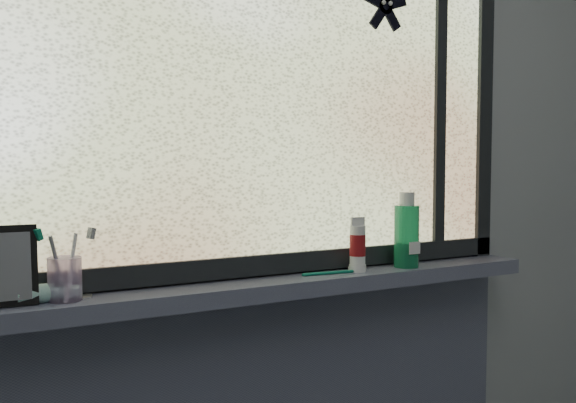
# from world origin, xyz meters

# --- Properties ---
(wall_back) EXTENTS (3.00, 0.01, 2.50)m
(wall_back) POSITION_xyz_m (0.00, 1.30, 1.25)
(wall_back) COLOR #9EA3A8
(wall_back) RESTS_ON ground
(windowsill) EXTENTS (1.62, 0.14, 0.04)m
(windowsill) POSITION_xyz_m (0.00, 1.23, 1.00)
(windowsill) COLOR #51556D
(windowsill) RESTS_ON wall_back
(window_pane) EXTENTS (1.50, 0.01, 1.00)m
(window_pane) POSITION_xyz_m (0.00, 1.28, 1.53)
(window_pane) COLOR silver
(window_pane) RESTS_ON wall_back
(frame_bottom) EXTENTS (1.60, 0.03, 0.05)m
(frame_bottom) POSITION_xyz_m (0.00, 1.28, 1.05)
(frame_bottom) COLOR black
(frame_bottom) RESTS_ON windowsill
(frame_right) EXTENTS (0.05, 0.03, 1.10)m
(frame_right) POSITION_xyz_m (0.78, 1.28, 1.53)
(frame_right) COLOR black
(frame_right) RESTS_ON wall_back
(frame_mullion) EXTENTS (0.03, 0.03, 1.00)m
(frame_mullion) POSITION_xyz_m (0.60, 1.28, 1.53)
(frame_mullion) COLOR black
(frame_mullion) RESTS_ON wall_back
(starfish_sticker) EXTENTS (0.15, 0.02, 0.15)m
(starfish_sticker) POSITION_xyz_m (0.40, 1.27, 1.72)
(starfish_sticker) COLOR black
(starfish_sticker) RESTS_ON window_pane
(vanity_mirror) EXTENTS (0.13, 0.07, 0.16)m
(vanity_mirror) POSITION_xyz_m (-0.56, 1.23, 1.10)
(vanity_mirror) COLOR black
(vanity_mirror) RESTS_ON windowsill
(toothpaste_tube) EXTENTS (0.22, 0.05, 0.04)m
(toothpaste_tube) POSITION_xyz_m (-0.48, 1.23, 1.04)
(toothpaste_tube) COLOR white
(toothpaste_tube) RESTS_ON windowsill
(toothbrush_cup) EXTENTS (0.09, 0.09, 0.09)m
(toothbrush_cup) POSITION_xyz_m (-0.45, 1.23, 1.06)
(toothbrush_cup) COLOR #CDACE4
(toothbrush_cup) RESTS_ON windowsill
(toothbrush_lying) EXTENTS (0.18, 0.04, 0.01)m
(toothbrush_lying) POSITION_xyz_m (0.19, 1.22, 1.03)
(toothbrush_lying) COLOR #0C7154
(toothbrush_lying) RESTS_ON windowsill
(mouthwash_bottle) EXTENTS (0.08, 0.08, 0.17)m
(mouthwash_bottle) POSITION_xyz_m (0.44, 1.22, 1.12)
(mouthwash_bottle) COLOR #1D995E
(mouthwash_bottle) RESTS_ON windowsill
(cream_tube) EXTENTS (0.05, 0.05, 0.10)m
(cream_tube) POSITION_xyz_m (0.28, 1.22, 1.10)
(cream_tube) COLOR silver
(cream_tube) RESTS_ON windowsill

